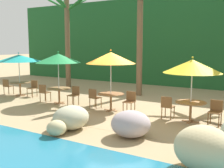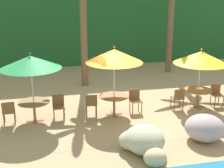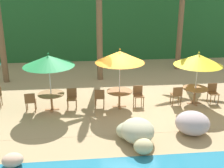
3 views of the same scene
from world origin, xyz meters
TOP-DOWN VIEW (x-y plane):
  - ground_plane at (0.00, 0.00)m, footprint 120.00×120.00m
  - terrace_deck at (0.00, 0.00)m, footprint 18.00×5.20m
  - foliage_backdrop at (0.00, 9.00)m, footprint 28.00×2.40m
  - rock_seawall at (1.31, -3.09)m, footprint 17.03×3.24m
  - umbrella_green at (-3.24, -0.19)m, footprint 2.08×2.08m
  - dining_table_green at (-3.24, -0.19)m, footprint 1.10×1.10m
  - chair_green_seaward at (-2.39, -0.10)m, footprint 0.42×0.43m
  - chair_green_inland at (-4.08, -0.34)m, footprint 0.45×0.45m
  - umbrella_orange at (-0.36, -0.18)m, footprint 2.06×2.06m
  - dining_table_orange at (-0.36, -0.18)m, footprint 1.10×1.10m
  - chair_orange_seaward at (0.49, -0.05)m, footprint 0.44×0.44m
  - chair_orange_inland at (-1.21, -0.19)m, footprint 0.46×0.46m
  - umbrella_yellow at (3.02, -0.16)m, footprint 2.06×2.06m
  - dining_table_yellow at (3.02, -0.16)m, footprint 1.10×1.10m
  - chair_yellow_seaward at (3.87, -0.09)m, footprint 0.43×0.44m
  - chair_yellow_inland at (2.17, -0.23)m, footprint 0.43×0.43m
  - palm_tree_second at (-0.94, 3.76)m, footprint 2.95×2.96m

SIDE VIEW (x-z plane):
  - ground_plane at x=0.00m, z-range 0.00..0.00m
  - terrace_deck at x=0.00m, z-range 0.00..0.01m
  - rock_seawall at x=1.31m, z-range -0.08..0.92m
  - chair_green_seaward at x=-2.39m, z-range 0.08..0.95m
  - chair_green_inland at x=-4.08m, z-range 0.08..0.95m
  - chair_orange_seaward at x=0.49m, z-range 0.08..0.95m
  - chair_orange_inland at x=-1.21m, z-range 0.08..0.95m
  - chair_yellow_seaward at x=3.87m, z-range 0.08..0.95m
  - chair_yellow_inland at x=2.17m, z-range 0.08..0.95m
  - dining_table_green at x=-3.24m, z-range 0.24..0.98m
  - dining_table_orange at x=-0.36m, z-range 0.24..0.98m
  - dining_table_yellow at x=3.02m, z-range 0.24..0.98m
  - umbrella_yellow at x=3.02m, z-range 0.84..3.21m
  - umbrella_green at x=-3.24m, z-range 0.91..3.39m
  - umbrella_orange at x=-0.36m, z-range 0.94..3.53m
  - foliage_backdrop at x=0.00m, z-range 0.00..6.00m
  - palm_tree_second at x=-0.94m, z-range 1.09..7.07m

